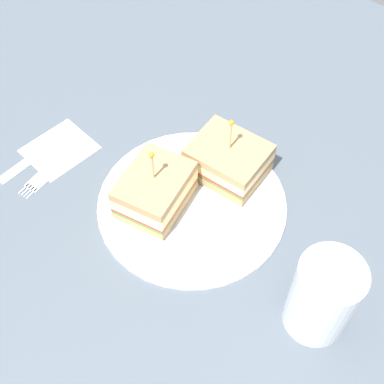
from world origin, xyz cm
name	(u,v)px	position (x,y,z in cm)	size (l,w,h in cm)	color
ground_plane	(192,209)	(0.00, 0.00, -1.00)	(114.11, 114.11, 2.00)	#4C5660
plate	(192,203)	(0.00, 0.00, 0.41)	(25.32, 25.32, 0.82)	white
sandwich_half_front	(155,190)	(-3.64, -3.10, 3.48)	(9.15, 10.80, 10.03)	tan
sandwich_half_back	(228,159)	(0.68, 7.08, 3.21)	(10.22, 8.55, 9.91)	tan
drink_glass	(322,298)	(20.95, -3.97, 5.32)	(7.17, 7.17, 11.32)	#B74C33
napkin	(59,149)	(-21.18, -4.23, 0.07)	(9.07, 8.16, 0.15)	white
fork	(48,172)	(-19.27, -8.25, 0.18)	(2.46, 13.01, 0.35)	silver
knife	(33,157)	(-22.97, -7.74, 0.18)	(1.88, 13.24, 0.35)	silver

